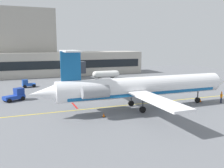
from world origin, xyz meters
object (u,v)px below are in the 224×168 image
regional_jet (141,87)px  fuel_tank (106,74)px  pushback_tractor (27,84)px  marshaller (221,97)px  baggage_tug (16,95)px

regional_jet → fuel_tank: regional_jet is taller
pushback_tractor → marshaller: bearing=-42.3°
fuel_tank → marshaller: bearing=-76.2°
baggage_tug → marshaller: baggage_tug is taller
regional_jet → marshaller: bearing=-5.9°
pushback_tractor → fuel_tank: size_ratio=0.37×
baggage_tug → marshaller: bearing=-23.7°
pushback_tractor → fuel_tank: fuel_tank is taller
baggage_tug → marshaller: size_ratio=1.98×
baggage_tug → pushback_tractor: size_ratio=1.26×
marshaller → pushback_tractor: bearing=137.7°
marshaller → baggage_tug: bearing=156.3°
baggage_tug → fuel_tank: size_ratio=0.47×
regional_jet → marshaller: regional_jet is taller
pushback_tractor → marshaller: marshaller is taller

